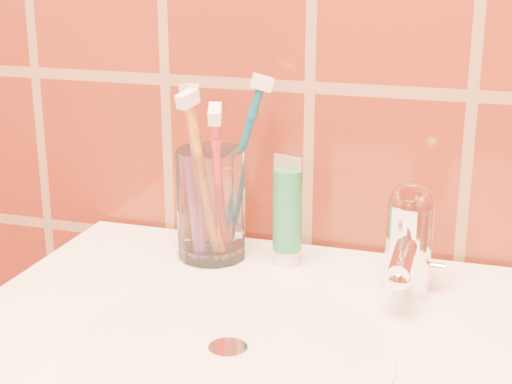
% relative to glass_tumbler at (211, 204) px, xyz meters
% --- Properties ---
extents(glass_tumbler, '(0.10, 0.10, 0.13)m').
position_rel_glass_tumbler_xyz_m(glass_tumbler, '(0.00, 0.00, 0.00)').
color(glass_tumbler, white).
rests_on(glass_tumbler, pedestal_sink).
extents(toothpaste_tube, '(0.04, 0.03, 0.13)m').
position_rel_glass_tumbler_xyz_m(toothpaste_tube, '(0.09, 0.00, -0.00)').
color(toothpaste_tube, white).
rests_on(toothpaste_tube, pedestal_sink).
extents(faucet, '(0.05, 0.11, 0.12)m').
position_rel_glass_tumbler_xyz_m(faucet, '(0.23, -0.03, -0.00)').
color(faucet, white).
rests_on(faucet, pedestal_sink).
extents(toothbrush_0, '(0.08, 0.12, 0.22)m').
position_rel_glass_tumbler_xyz_m(toothbrush_0, '(0.00, -0.03, 0.04)').
color(toothbrush_0, orange).
rests_on(toothbrush_0, glass_tumbler).
extents(toothbrush_1, '(0.13, 0.11, 0.22)m').
position_rel_glass_tumbler_xyz_m(toothbrush_1, '(0.02, 0.02, 0.04)').
color(toothbrush_1, '#0C506C').
rests_on(toothbrush_1, glass_tumbler).
extents(toothbrush_2, '(0.08, 0.15, 0.22)m').
position_rel_glass_tumbler_xyz_m(toothbrush_2, '(0.02, -0.03, 0.03)').
color(toothbrush_2, '#AD2527').
rests_on(toothbrush_2, glass_tumbler).
extents(toothbrush_3, '(0.08, 0.08, 0.21)m').
position_rel_glass_tumbler_xyz_m(toothbrush_3, '(-0.02, 0.00, 0.03)').
color(toothbrush_3, '#984DA5').
rests_on(toothbrush_3, glass_tumbler).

